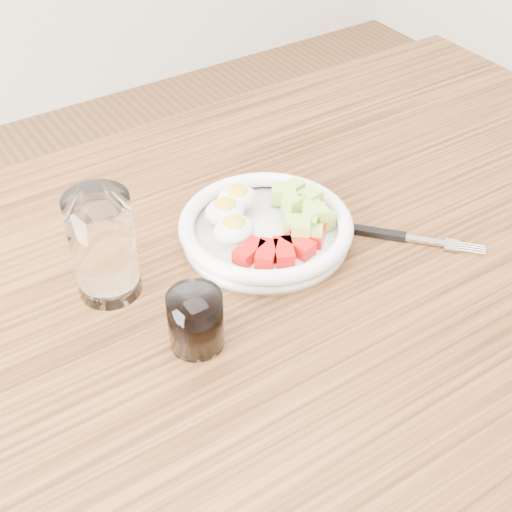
{
  "coord_description": "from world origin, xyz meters",
  "views": [
    {
      "loc": [
        -0.4,
        -0.59,
        1.41
      ],
      "look_at": [
        -0.01,
        0.01,
        0.8
      ],
      "focal_mm": 50.0,
      "sensor_mm": 36.0,
      "label": 1
    }
  ],
  "objects": [
    {
      "name": "dining_table",
      "position": [
        0.0,
        0.0,
        0.67
      ],
      "size": [
        1.5,
        0.9,
        0.77
      ],
      "color": "brown",
      "rests_on": "ground"
    },
    {
      "name": "bowl",
      "position": [
        0.04,
        0.06,
        0.79
      ],
      "size": [
        0.25,
        0.25,
        0.06
      ],
      "color": "white",
      "rests_on": "dining_table"
    },
    {
      "name": "fork",
      "position": [
        0.19,
        -0.03,
        0.77
      ],
      "size": [
        0.15,
        0.17,
        0.01
      ],
      "color": "black",
      "rests_on": "dining_table"
    },
    {
      "name": "water_glass",
      "position": [
        -0.19,
        0.09,
        0.84
      ],
      "size": [
        0.08,
        0.08,
        0.15
      ],
      "primitive_type": "cylinder",
      "color": "white",
      "rests_on": "dining_table"
    },
    {
      "name": "coffee_glass",
      "position": [
        -0.14,
        -0.06,
        0.81
      ],
      "size": [
        0.07,
        0.07,
        0.08
      ],
      "color": "white",
      "rests_on": "dining_table"
    }
  ]
}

